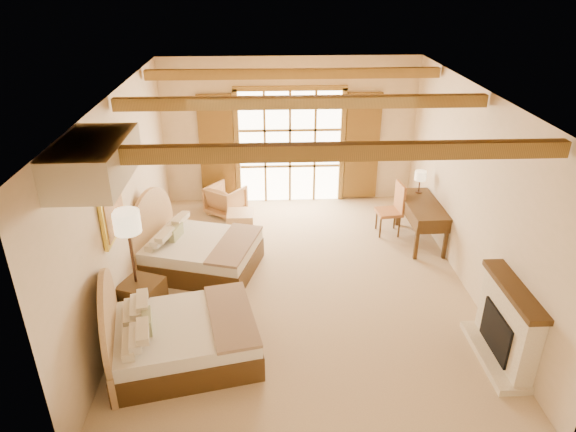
{
  "coord_description": "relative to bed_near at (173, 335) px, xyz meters",
  "views": [
    {
      "loc": [
        -0.55,
        -7.33,
        4.84
      ],
      "look_at": [
        -0.2,
        0.2,
        1.16
      ],
      "focal_mm": 32.0,
      "sensor_mm": 36.0,
      "label": 1
    }
  ],
  "objects": [
    {
      "name": "floor",
      "position": [
        1.83,
        1.78,
        -0.38
      ],
      "size": [
        7.0,
        7.0,
        0.0
      ],
      "primitive_type": "plane",
      "color": "#CEB58C",
      "rests_on": "ground"
    },
    {
      "name": "wall_back",
      "position": [
        1.83,
        5.28,
        1.22
      ],
      "size": [
        5.5,
        0.0,
        5.5
      ],
      "primitive_type": "plane",
      "rotation": [
        1.57,
        0.0,
        0.0
      ],
      "color": "beige",
      "rests_on": "ground"
    },
    {
      "name": "wall_left",
      "position": [
        -0.92,
        1.78,
        1.22
      ],
      "size": [
        0.0,
        7.0,
        7.0
      ],
      "primitive_type": "plane",
      "rotation": [
        1.57,
        0.0,
        1.57
      ],
      "color": "beige",
      "rests_on": "ground"
    },
    {
      "name": "wall_right",
      "position": [
        4.58,
        1.78,
        1.22
      ],
      "size": [
        0.0,
        7.0,
        7.0
      ],
      "primitive_type": "plane",
      "rotation": [
        1.57,
        0.0,
        -1.57
      ],
      "color": "beige",
      "rests_on": "ground"
    },
    {
      "name": "ceiling",
      "position": [
        1.83,
        1.78,
        2.82
      ],
      "size": [
        7.0,
        7.0,
        0.0
      ],
      "primitive_type": "plane",
      "rotation": [
        3.14,
        0.0,
        0.0
      ],
      "color": "#BD853D",
      "rests_on": "ground"
    },
    {
      "name": "ceiling_beams",
      "position": [
        1.83,
        1.78,
        2.7
      ],
      "size": [
        5.39,
        4.6,
        0.18
      ],
      "primitive_type": null,
      "color": "olive",
      "rests_on": "ceiling"
    },
    {
      "name": "french_doors",
      "position": [
        1.83,
        5.22,
        0.87
      ],
      "size": [
        3.95,
        0.08,
        2.6
      ],
      "color": "white",
      "rests_on": "ground"
    },
    {
      "name": "fireplace",
      "position": [
        4.43,
        -0.22,
        0.13
      ],
      "size": [
        0.46,
        1.4,
        1.16
      ],
      "color": "#F2EAC1",
      "rests_on": "ground"
    },
    {
      "name": "painting",
      "position": [
        -0.87,
        1.03,
        1.37
      ],
      "size": [
        0.06,
        0.95,
        0.75
      ],
      "color": "yellow",
      "rests_on": "wall_left"
    },
    {
      "name": "canopy_valance",
      "position": [
        -0.57,
        -0.22,
        2.57
      ],
      "size": [
        0.7,
        1.4,
        0.45
      ],
      "primitive_type": "cube",
      "color": "beige",
      "rests_on": "ceiling"
    },
    {
      "name": "bed_near",
      "position": [
        0.0,
        0.0,
        0.0
      ],
      "size": [
        2.19,
        1.81,
        1.27
      ],
      "rotation": [
        0.0,
        0.0,
        0.21
      ],
      "color": "#3F2811",
      "rests_on": "floor"
    },
    {
      "name": "bed_far",
      "position": [
        -0.01,
        2.3,
        -0.01
      ],
      "size": [
        2.27,
        1.9,
        1.24
      ],
      "rotation": [
        0.0,
        0.0,
        -0.29
      ],
      "color": "#3F2811",
      "rests_on": "floor"
    },
    {
      "name": "nightstand",
      "position": [
        -0.59,
        0.89,
        -0.06
      ],
      "size": [
        0.71,
        0.71,
        0.66
      ],
      "primitive_type": "cube",
      "rotation": [
        0.0,
        0.0,
        -0.38
      ],
      "color": "#3F2811",
      "rests_on": "floor"
    },
    {
      "name": "floor_lamp",
      "position": [
        -0.67,
        0.93,
        1.14
      ],
      "size": [
        0.38,
        0.38,
        1.79
      ],
      "color": "#3D271C",
      "rests_on": "floor"
    },
    {
      "name": "armchair",
      "position": [
        0.42,
        4.56,
        -0.06
      ],
      "size": [
        0.97,
        0.98,
        0.64
      ],
      "primitive_type": "imported",
      "rotation": [
        0.0,
        0.0,
        -3.78
      ],
      "color": "#AA7948",
      "rests_on": "floor"
    },
    {
      "name": "ottoman",
      "position": [
        0.75,
        3.79,
        -0.19
      ],
      "size": [
        0.52,
        0.52,
        0.38
      ],
      "primitive_type": "cube",
      "rotation": [
        0.0,
        0.0,
        -0.01
      ],
      "color": "tan",
      "rests_on": "floor"
    },
    {
      "name": "desk",
      "position": [
        4.26,
        3.16,
        0.05
      ],
      "size": [
        0.67,
        1.5,
        0.8
      ],
      "rotation": [
        0.0,
        0.0,
        0.02
      ],
      "color": "#3F2811",
      "rests_on": "floor"
    },
    {
      "name": "desk_chair",
      "position": [
        3.73,
        3.49,
        -0.05
      ],
      "size": [
        0.51,
        0.51,
        1.06
      ],
      "rotation": [
        0.0,
        0.0,
        0.11
      ],
      "color": "#AE6D3C",
      "rests_on": "floor"
    },
    {
      "name": "desk_lamp",
      "position": [
        4.31,
        3.67,
        0.76
      ],
      "size": [
        0.22,
        0.22,
        0.45
      ],
      "color": "#3D271C",
      "rests_on": "desk"
    }
  ]
}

